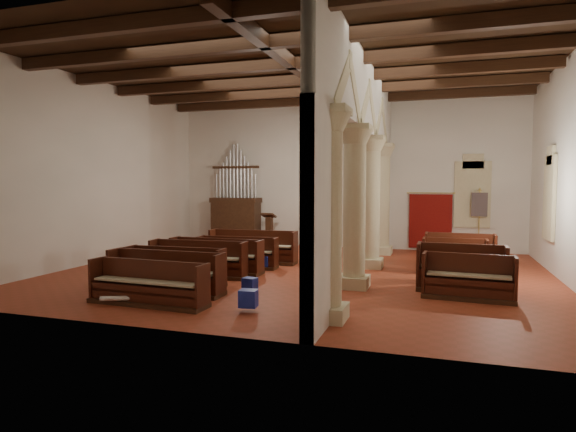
{
  "coord_description": "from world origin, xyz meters",
  "views": [
    {
      "loc": [
        3.84,
        -13.44,
        2.66
      ],
      "look_at": [
        -0.57,
        0.5,
        1.63
      ],
      "focal_mm": 30.0,
      "sensor_mm": 36.0,
      "label": 1
    }
  ],
  "objects_px": {
    "nave_pew_0": "(148,290)",
    "aisle_pew_0": "(468,284)",
    "lectern": "(269,232)",
    "processional_banner": "(479,233)",
    "pipe_organ": "(236,212)"
  },
  "relations": [
    {
      "from": "processional_banner",
      "to": "pipe_organ",
      "type": "bearing_deg",
      "value": -165.16
    },
    {
      "from": "pipe_organ",
      "to": "lectern",
      "type": "bearing_deg",
      "value": -8.1
    },
    {
      "from": "processional_banner",
      "to": "aisle_pew_0",
      "type": "distance_m",
      "value": 7.44
    },
    {
      "from": "nave_pew_0",
      "to": "processional_banner",
      "type": "bearing_deg",
      "value": 56.06
    },
    {
      "from": "processional_banner",
      "to": "aisle_pew_0",
      "type": "bearing_deg",
      "value": -80.85
    },
    {
      "from": "pipe_organ",
      "to": "processional_banner",
      "type": "height_order",
      "value": "pipe_organ"
    },
    {
      "from": "pipe_organ",
      "to": "aisle_pew_0",
      "type": "height_order",
      "value": "pipe_organ"
    },
    {
      "from": "nave_pew_0",
      "to": "aisle_pew_0",
      "type": "relative_size",
      "value": 1.36
    },
    {
      "from": "processional_banner",
      "to": "aisle_pew_0",
      "type": "relative_size",
      "value": 1.2
    },
    {
      "from": "lectern",
      "to": "pipe_organ",
      "type": "bearing_deg",
      "value": 176.67
    },
    {
      "from": "lectern",
      "to": "nave_pew_0",
      "type": "bearing_deg",
      "value": -80.99
    },
    {
      "from": "pipe_organ",
      "to": "lectern",
      "type": "distance_m",
      "value": 1.8
    },
    {
      "from": "pipe_organ",
      "to": "nave_pew_0",
      "type": "xyz_separation_m",
      "value": [
        2.33,
        -10.04,
        -1.06
      ]
    },
    {
      "from": "pipe_organ",
      "to": "aisle_pew_0",
      "type": "xyz_separation_m",
      "value": [
        8.99,
        -7.39,
        -1.03
      ]
    },
    {
      "from": "lectern",
      "to": "processional_banner",
      "type": "height_order",
      "value": "processional_banner"
    }
  ]
}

